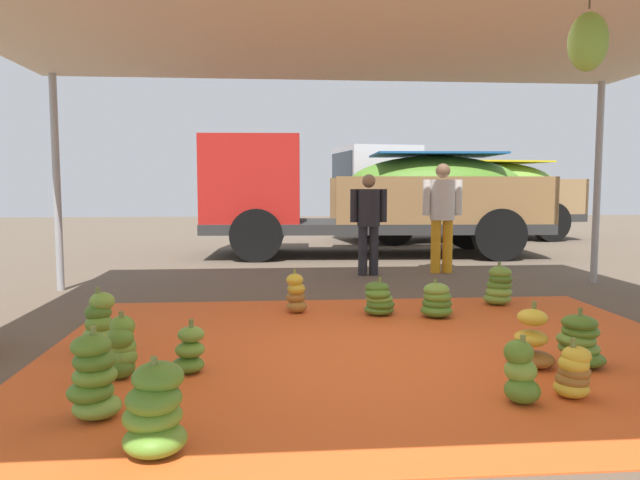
# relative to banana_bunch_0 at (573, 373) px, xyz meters

# --- Properties ---
(ground_plane) EXTENTS (40.00, 40.00, 0.00)m
(ground_plane) POSITION_rel_banana_bunch_0_xyz_m (-1.08, 4.25, -0.17)
(ground_plane) COLOR brown
(tarp_orange) EXTENTS (5.72, 4.53, 0.01)m
(tarp_orange) POSITION_rel_banana_bunch_0_xyz_m (-1.08, 1.25, -0.17)
(tarp_orange) COLOR #E05B23
(tarp_orange) RESTS_ON ground
(tent_canopy) EXTENTS (8.00, 7.00, 2.97)m
(tent_canopy) POSITION_rel_banana_bunch_0_xyz_m (-1.07, 1.16, 2.71)
(tent_canopy) COLOR #9EA0A5
(tent_canopy) RESTS_ON ground
(banana_bunch_0) EXTENTS (0.31, 0.31, 0.40)m
(banana_bunch_0) POSITION_rel_banana_bunch_0_xyz_m (0.00, 0.00, 0.00)
(banana_bunch_0) COLOR gold
(banana_bunch_0) RESTS_ON tarp_orange
(banana_bunch_1) EXTENTS (0.39, 0.39, 0.52)m
(banana_bunch_1) POSITION_rel_banana_bunch_0_xyz_m (0.02, 0.65, 0.05)
(banana_bunch_1) COLOR #996628
(banana_bunch_1) RESTS_ON tarp_orange
(banana_bunch_2) EXTENTS (0.45, 0.48, 0.46)m
(banana_bunch_2) POSITION_rel_banana_bunch_0_xyz_m (0.41, 0.68, 0.02)
(banana_bunch_2) COLOR #477523
(banana_bunch_2) RESTS_ON tarp_orange
(banana_bunch_4) EXTENTS (0.35, 0.35, 0.41)m
(banana_bunch_4) POSITION_rel_banana_bunch_0_xyz_m (-2.63, 0.75, -0.00)
(banana_bunch_4) COLOR #518428
(banana_bunch_4) RESTS_ON tarp_orange
(banana_bunch_5) EXTENTS (0.44, 0.47, 0.52)m
(banana_bunch_5) POSITION_rel_banana_bunch_0_xyz_m (-2.63, -0.61, 0.06)
(banana_bunch_5) COLOR #60932D
(banana_bunch_5) RESTS_ON tarp_orange
(banana_bunch_6) EXTENTS (0.35, 0.34, 0.57)m
(banana_bunch_6) POSITION_rel_banana_bunch_0_xyz_m (-3.46, 1.30, 0.08)
(banana_bunch_6) COLOR #6B9E38
(banana_bunch_6) RESTS_ON tarp_orange
(banana_bunch_7) EXTENTS (0.30, 0.31, 0.50)m
(banana_bunch_7) POSITION_rel_banana_bunch_0_xyz_m (-3.11, 0.65, 0.05)
(banana_bunch_7) COLOR #477523
(banana_bunch_7) RESTS_ON tarp_orange
(banana_bunch_8) EXTENTS (0.47, 0.47, 0.42)m
(banana_bunch_8) POSITION_rel_banana_bunch_0_xyz_m (-0.23, 2.46, 0.01)
(banana_bunch_8) COLOR #518428
(banana_bunch_8) RESTS_ON tarp_orange
(banana_bunch_9) EXTENTS (0.32, 0.34, 0.45)m
(banana_bunch_9) POSITION_rel_banana_bunch_0_xyz_m (-0.39, -0.06, 0.03)
(banana_bunch_9) COLOR #518428
(banana_bunch_9) RESTS_ON tarp_orange
(banana_bunch_10) EXTENTS (0.41, 0.42, 0.42)m
(banana_bunch_10) POSITION_rel_banana_bunch_0_xyz_m (-0.84, 2.61, 0.01)
(banana_bunch_10) COLOR #518428
(banana_bunch_10) RESTS_ON tarp_orange
(banana_bunch_11) EXTENTS (0.30, 0.32, 0.49)m
(banana_bunch_11) POSITION_rel_banana_bunch_0_xyz_m (-1.74, 2.81, 0.04)
(banana_bunch_11) COLOR #996628
(banana_bunch_11) RESTS_ON tarp_orange
(banana_bunch_12) EXTENTS (0.45, 0.45, 0.51)m
(banana_bunch_12) POSITION_rel_banana_bunch_0_xyz_m (0.69, 3.06, 0.05)
(banana_bunch_12) COLOR #6B9E38
(banana_bunch_12) RESTS_ON tarp_orange
(banana_bunch_13) EXTENTS (0.41, 0.40, 0.57)m
(banana_bunch_13) POSITION_rel_banana_bunch_0_xyz_m (-3.09, -0.10, 0.08)
(banana_bunch_13) COLOR #75A83D
(banana_bunch_13) RESTS_ON tarp_orange
(cargo_truck_main) EXTENTS (6.90, 2.69, 2.40)m
(cargo_truck_main) POSITION_rel_banana_bunch_0_xyz_m (-0.06, 8.36, 1.10)
(cargo_truck_main) COLOR #2D2D2D
(cargo_truck_main) RESTS_ON ground
(cargo_truck_far) EXTENTS (6.54, 3.19, 2.40)m
(cargo_truck_far) POSITION_rel_banana_bunch_0_xyz_m (2.76, 11.57, 1.09)
(cargo_truck_far) COLOR #2D2D2D
(cargo_truck_far) RESTS_ON ground
(worker_0) EXTENTS (0.59, 0.36, 1.61)m
(worker_0) POSITION_rel_banana_bunch_0_xyz_m (-0.46, 5.57, 0.76)
(worker_0) COLOR #26262D
(worker_0) RESTS_ON ground
(worker_1) EXTENTS (0.65, 0.40, 1.78)m
(worker_1) POSITION_rel_banana_bunch_0_xyz_m (0.78, 5.75, 0.87)
(worker_1) COLOR orange
(worker_1) RESTS_ON ground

